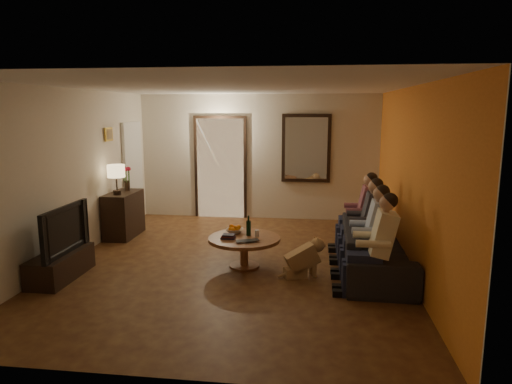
# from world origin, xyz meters

# --- Properties ---
(floor) EXTENTS (5.00, 6.00, 0.01)m
(floor) POSITION_xyz_m (0.00, 0.00, 0.00)
(floor) COLOR #441F12
(floor) RESTS_ON ground
(ceiling) EXTENTS (5.00, 6.00, 0.01)m
(ceiling) POSITION_xyz_m (0.00, 0.00, 2.60)
(ceiling) COLOR white
(ceiling) RESTS_ON back_wall
(back_wall) EXTENTS (5.00, 0.02, 2.60)m
(back_wall) POSITION_xyz_m (0.00, 3.00, 1.30)
(back_wall) COLOR beige
(back_wall) RESTS_ON floor
(front_wall) EXTENTS (5.00, 0.02, 2.60)m
(front_wall) POSITION_xyz_m (0.00, -3.00, 1.30)
(front_wall) COLOR beige
(front_wall) RESTS_ON floor
(left_wall) EXTENTS (0.02, 6.00, 2.60)m
(left_wall) POSITION_xyz_m (-2.50, 0.00, 1.30)
(left_wall) COLOR beige
(left_wall) RESTS_ON floor
(right_wall) EXTENTS (0.02, 6.00, 2.60)m
(right_wall) POSITION_xyz_m (2.50, 0.00, 1.30)
(right_wall) COLOR beige
(right_wall) RESTS_ON floor
(orange_accent) EXTENTS (0.01, 6.00, 2.60)m
(orange_accent) POSITION_xyz_m (2.49, 0.00, 1.30)
(orange_accent) COLOR orange
(orange_accent) RESTS_ON right_wall
(kitchen_doorway) EXTENTS (1.00, 0.06, 2.10)m
(kitchen_doorway) POSITION_xyz_m (-0.80, 2.98, 1.05)
(kitchen_doorway) COLOR #FFE0A5
(kitchen_doorway) RESTS_ON floor
(door_trim) EXTENTS (1.12, 0.04, 2.22)m
(door_trim) POSITION_xyz_m (-0.80, 2.97, 1.05)
(door_trim) COLOR black
(door_trim) RESTS_ON floor
(fridge_glimpse) EXTENTS (0.45, 0.03, 1.70)m
(fridge_glimpse) POSITION_xyz_m (-0.55, 2.98, 0.90)
(fridge_glimpse) COLOR silver
(fridge_glimpse) RESTS_ON floor
(mirror_frame) EXTENTS (1.00, 0.05, 1.40)m
(mirror_frame) POSITION_xyz_m (1.00, 2.96, 1.50)
(mirror_frame) COLOR black
(mirror_frame) RESTS_ON back_wall
(mirror_glass) EXTENTS (0.86, 0.02, 1.26)m
(mirror_glass) POSITION_xyz_m (1.00, 2.93, 1.50)
(mirror_glass) COLOR white
(mirror_glass) RESTS_ON back_wall
(white_door) EXTENTS (0.06, 0.85, 2.04)m
(white_door) POSITION_xyz_m (-2.46, 2.30, 1.02)
(white_door) COLOR white
(white_door) RESTS_ON floor
(framed_art) EXTENTS (0.03, 0.28, 0.24)m
(framed_art) POSITION_xyz_m (-2.47, 1.30, 1.85)
(framed_art) COLOR #B28C33
(framed_art) RESTS_ON left_wall
(art_canvas) EXTENTS (0.01, 0.22, 0.18)m
(art_canvas) POSITION_xyz_m (-2.46, 1.30, 1.85)
(art_canvas) COLOR brown
(art_canvas) RESTS_ON left_wall
(dresser) EXTENTS (0.45, 0.91, 0.81)m
(dresser) POSITION_xyz_m (-2.25, 1.26, 0.41)
(dresser) COLOR black
(dresser) RESTS_ON floor
(table_lamp) EXTENTS (0.30, 0.30, 0.54)m
(table_lamp) POSITION_xyz_m (-2.25, 1.04, 1.08)
(table_lamp) COLOR beige
(table_lamp) RESTS_ON dresser
(flower_vase) EXTENTS (0.14, 0.14, 0.44)m
(flower_vase) POSITION_xyz_m (-2.25, 1.48, 1.03)
(flower_vase) COLOR red
(flower_vase) RESTS_ON dresser
(tv_stand) EXTENTS (0.45, 1.09, 0.36)m
(tv_stand) POSITION_xyz_m (-2.25, -0.88, 0.18)
(tv_stand) COLOR black
(tv_stand) RESTS_ON floor
(tv) EXTENTS (1.13, 0.15, 0.65)m
(tv) POSITION_xyz_m (-2.25, -0.88, 0.69)
(tv) COLOR black
(tv) RESTS_ON tv_stand
(sofa) EXTENTS (2.29, 0.95, 0.66)m
(sofa) POSITION_xyz_m (2.06, -0.04, 0.33)
(sofa) COLOR black
(sofa) RESTS_ON floor
(person_a) EXTENTS (0.60, 0.40, 1.20)m
(person_a) POSITION_xyz_m (1.96, -0.94, 0.60)
(person_a) COLOR tan
(person_a) RESTS_ON sofa
(person_b) EXTENTS (0.60, 0.40, 1.20)m
(person_b) POSITION_xyz_m (1.96, -0.34, 0.60)
(person_b) COLOR tan
(person_b) RESTS_ON sofa
(person_c) EXTENTS (0.60, 0.40, 1.20)m
(person_c) POSITION_xyz_m (1.96, 0.26, 0.60)
(person_c) COLOR tan
(person_c) RESTS_ON sofa
(person_d) EXTENTS (0.60, 0.40, 1.20)m
(person_d) POSITION_xyz_m (1.96, 0.86, 0.60)
(person_d) COLOR tan
(person_d) RESTS_ON sofa
(dog) EXTENTS (0.61, 0.43, 0.56)m
(dog) POSITION_xyz_m (1.03, -0.41, 0.28)
(dog) COLOR tan
(dog) RESTS_ON floor
(coffee_table) EXTENTS (1.33, 1.33, 0.45)m
(coffee_table) POSITION_xyz_m (0.18, -0.10, 0.23)
(coffee_table) COLOR brown
(coffee_table) RESTS_ON floor
(bowl) EXTENTS (0.26, 0.26, 0.06)m
(bowl) POSITION_xyz_m (-0.00, 0.12, 0.48)
(bowl) COLOR white
(bowl) RESTS_ON coffee_table
(oranges) EXTENTS (0.20, 0.20, 0.08)m
(oranges) POSITION_xyz_m (-0.00, 0.12, 0.55)
(oranges) COLOR orange
(oranges) RESTS_ON bowl
(wine_bottle) EXTENTS (0.07, 0.07, 0.31)m
(wine_bottle) POSITION_xyz_m (0.23, -0.00, 0.60)
(wine_bottle) COLOR black
(wine_bottle) RESTS_ON coffee_table
(wine_glass) EXTENTS (0.06, 0.06, 0.10)m
(wine_glass) POSITION_xyz_m (0.36, -0.05, 0.50)
(wine_glass) COLOR silver
(wine_glass) RESTS_ON coffee_table
(book_stack) EXTENTS (0.20, 0.15, 0.07)m
(book_stack) POSITION_xyz_m (-0.04, -0.20, 0.48)
(book_stack) COLOR black
(book_stack) RESTS_ON coffee_table
(laptop) EXTENTS (0.38, 0.32, 0.03)m
(laptop) POSITION_xyz_m (0.28, -0.38, 0.46)
(laptop) COLOR black
(laptop) RESTS_ON coffee_table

